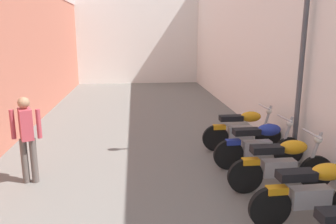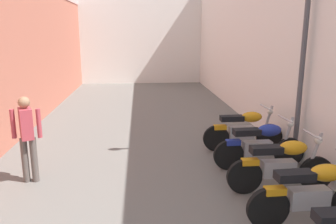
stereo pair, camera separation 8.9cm
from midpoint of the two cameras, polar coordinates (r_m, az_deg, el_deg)
ground_plane at (r=7.32m, az=-3.24°, el=-7.84°), size 34.37×34.37×0.00m
building_right at (r=9.51m, az=17.35°, el=12.66°), size 0.45×18.37×5.26m
building_far_end at (r=19.03m, az=-4.55°, el=15.52°), size 9.32×2.00×6.79m
motorcycle_fourth at (r=5.16m, az=23.86°, el=-12.35°), size 1.85×0.58×1.04m
motorcycle_fifth at (r=6.00m, az=19.18°, el=-8.32°), size 1.85×0.58×1.04m
motorcycle_sixth at (r=6.90m, az=15.74°, el=-5.26°), size 1.85×0.58×1.04m
motorcycle_seventh at (r=7.86m, az=13.04°, el=-2.83°), size 1.85×0.58×1.04m
pedestrian_further_down at (r=6.41m, az=-22.45°, el=-3.32°), size 0.52×0.39×1.57m
street_lamp at (r=6.99m, az=22.02°, el=13.38°), size 0.79×0.18×4.73m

